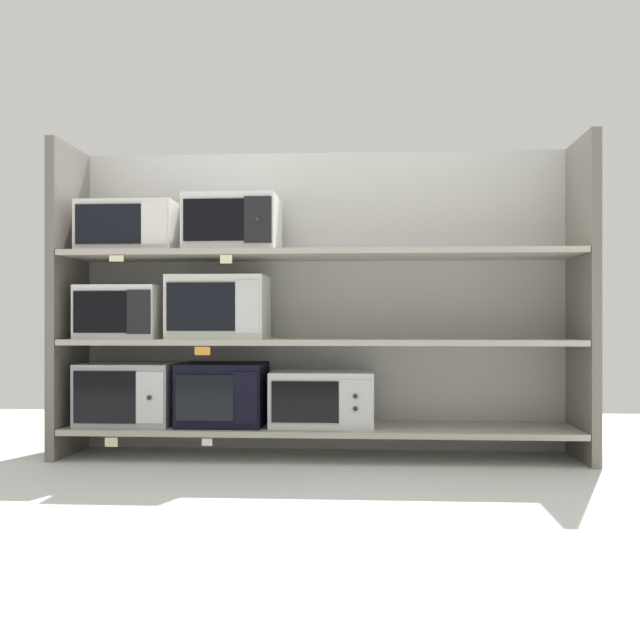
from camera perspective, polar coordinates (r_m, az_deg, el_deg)
ground at (r=3.10m, az=-1.20°, el=-13.77°), size 6.68×6.00×0.02m
back_panel at (r=4.27m, az=0.22°, el=1.45°), size 2.88×0.04×1.67m
upright_left at (r=4.32m, az=-18.49°, el=1.44°), size 0.05×0.49×1.67m
upright_right at (r=4.15m, az=19.24°, el=1.50°), size 0.05×0.49×1.67m
shelf_0 at (r=4.05m, az=0.00°, el=-8.20°), size 2.68×0.49×0.03m
microwave_0 at (r=4.21m, az=-14.21°, el=-5.41°), size 0.50×0.41×0.33m
microwave_1 at (r=4.09m, az=-7.33°, el=-5.57°), size 0.45×0.40×0.33m
microwave_2 at (r=4.02m, az=0.19°, el=-5.96°), size 0.54×0.35×0.29m
price_tag_0 at (r=4.01m, az=-15.50°, el=-8.89°), size 0.07×0.00×0.05m
price_tag_1 at (r=3.88m, az=-8.53°, el=-9.12°), size 0.05×0.00×0.04m
shelf_1 at (r=4.01m, az=0.00°, el=-1.64°), size 2.68×0.49×0.03m
microwave_3 at (r=4.21m, az=-14.66°, el=0.57°), size 0.43×0.39×0.28m
microwave_4 at (r=4.07m, az=-7.64°, el=0.96°), size 0.51×0.37×0.34m
price_tag_2 at (r=3.84m, az=-8.88°, el=-2.32°), size 0.08×0.00×0.04m
shelf_2 at (r=4.02m, az=0.00°, el=4.96°), size 2.68×0.49×0.03m
microwave_5 at (r=4.22m, az=-14.12°, el=6.76°), size 0.51×0.36×0.27m
microwave_6 at (r=4.09m, az=-6.57°, el=7.17°), size 0.48×0.41×0.30m
price_tag_3 at (r=3.97m, az=-15.13°, el=4.51°), size 0.07×0.00×0.03m
price_tag_4 at (r=3.83m, az=-7.11°, el=4.59°), size 0.06×0.00×0.04m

